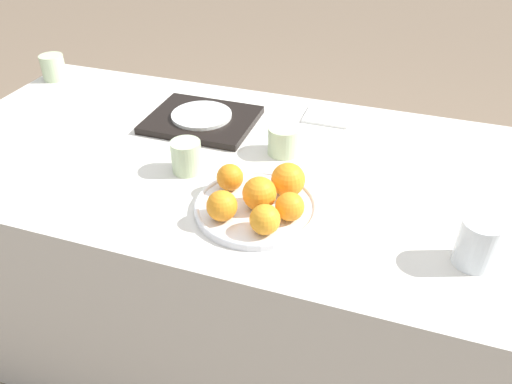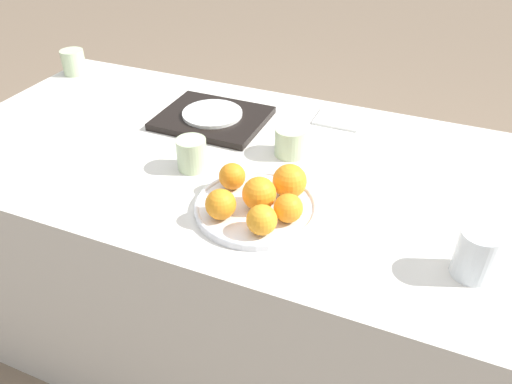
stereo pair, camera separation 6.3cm
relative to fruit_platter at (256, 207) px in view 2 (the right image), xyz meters
name	(u,v)px [view 2 (the right image)]	position (x,y,z in m)	size (l,w,h in m)	color
ground_plane	(232,328)	(-0.17, 0.19, -0.71)	(12.00, 12.00, 0.00)	#7A6651
table	(229,253)	(-0.17, 0.19, -0.36)	(1.56, 0.83, 0.70)	silver
fruit_platter	(256,207)	(0.00, 0.00, 0.00)	(0.28, 0.28, 0.02)	silver
orange_0	(259,194)	(0.01, 0.00, 0.04)	(0.07, 0.07, 0.07)	orange
orange_1	(232,176)	(-0.08, 0.04, 0.03)	(0.06, 0.06, 0.06)	orange
orange_2	(290,181)	(0.05, 0.07, 0.04)	(0.08, 0.08, 0.08)	orange
orange_3	(288,208)	(0.08, -0.02, 0.03)	(0.06, 0.06, 0.06)	orange
orange_4	(221,204)	(-0.05, -0.06, 0.04)	(0.07, 0.07, 0.07)	orange
orange_5	(262,220)	(0.05, -0.08, 0.04)	(0.06, 0.06, 0.06)	orange
water_glass	(476,254)	(0.45, -0.02, 0.04)	(0.08, 0.08, 0.10)	silver
serving_tray	(213,118)	(-0.28, 0.34, 0.00)	(0.30, 0.25, 0.02)	black
side_plate	(212,114)	(-0.28, 0.34, 0.02)	(0.17, 0.17, 0.01)	silver
cup_0	(291,142)	(-0.01, 0.26, 0.03)	(0.08, 0.08, 0.07)	#B7CC9E
cup_1	(192,154)	(-0.21, 0.10, 0.03)	(0.07, 0.07, 0.08)	#B7CC9E
cup_2	(74,62)	(-0.89, 0.48, 0.03)	(0.08, 0.08, 0.08)	#B7CC9E
napkin	(339,119)	(0.06, 0.49, -0.01)	(0.13, 0.11, 0.01)	white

